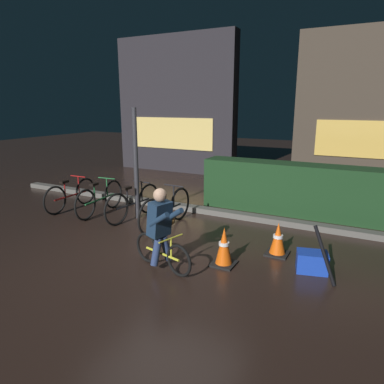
{
  "coord_description": "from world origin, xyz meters",
  "views": [
    {
      "loc": [
        3.03,
        -4.81,
        2.41
      ],
      "look_at": [
        0.2,
        0.6,
        0.9
      ],
      "focal_mm": 33.22,
      "sensor_mm": 36.0,
      "label": 1
    }
  ],
  "objects_px": {
    "traffic_cone_far": "(278,239)",
    "cyclist": "(162,229)",
    "blue_crate": "(312,262)",
    "street_post": "(136,165)",
    "traffic_cone_near": "(224,247)",
    "parked_bike_left_mid": "(100,199)",
    "parked_bike_leftmost": "(71,195)",
    "closed_umbrella": "(325,255)",
    "parked_bike_center_right": "(166,209)",
    "parked_bike_center_left": "(133,203)"
  },
  "relations": [
    {
      "from": "traffic_cone_far",
      "to": "cyclist",
      "type": "xyz_separation_m",
      "value": [
        -1.41,
        -1.29,
        0.36
      ]
    },
    {
      "from": "traffic_cone_far",
      "to": "blue_crate",
      "type": "distance_m",
      "value": 0.72
    },
    {
      "from": "street_post",
      "to": "traffic_cone_near",
      "type": "bearing_deg",
      "value": -26.85
    },
    {
      "from": "traffic_cone_near",
      "to": "blue_crate",
      "type": "xyz_separation_m",
      "value": [
        1.24,
        0.4,
        -0.14
      ]
    },
    {
      "from": "parked_bike_left_mid",
      "to": "cyclist",
      "type": "bearing_deg",
      "value": -126.5
    },
    {
      "from": "parked_bike_leftmost",
      "to": "cyclist",
      "type": "distance_m",
      "value": 3.94
    },
    {
      "from": "traffic_cone_near",
      "to": "blue_crate",
      "type": "distance_m",
      "value": 1.31
    },
    {
      "from": "cyclist",
      "to": "closed_umbrella",
      "type": "height_order",
      "value": "cyclist"
    },
    {
      "from": "parked_bike_left_mid",
      "to": "parked_bike_center_right",
      "type": "distance_m",
      "value": 1.78
    },
    {
      "from": "traffic_cone_far",
      "to": "closed_umbrella",
      "type": "xyz_separation_m",
      "value": [
        0.8,
        -0.62,
        0.13
      ]
    },
    {
      "from": "traffic_cone_near",
      "to": "parked_bike_leftmost",
      "type": "bearing_deg",
      "value": 165.56
    },
    {
      "from": "street_post",
      "to": "parked_bike_leftmost",
      "type": "relative_size",
      "value": 1.44
    },
    {
      "from": "traffic_cone_near",
      "to": "traffic_cone_far",
      "type": "xyz_separation_m",
      "value": [
        0.64,
        0.77,
        -0.03
      ]
    },
    {
      "from": "parked_bike_center_right",
      "to": "cyclist",
      "type": "xyz_separation_m",
      "value": [
        0.93,
        -1.61,
        0.26
      ]
    },
    {
      "from": "street_post",
      "to": "parked_bike_center_right",
      "type": "distance_m",
      "value": 1.2
    },
    {
      "from": "street_post",
      "to": "parked_bike_center_left",
      "type": "bearing_deg",
      "value": -104.3
    },
    {
      "from": "parked_bike_center_right",
      "to": "street_post",
      "type": "bearing_deg",
      "value": 79.06
    },
    {
      "from": "parked_bike_leftmost",
      "to": "cyclist",
      "type": "height_order",
      "value": "cyclist"
    },
    {
      "from": "parked_bike_center_left",
      "to": "traffic_cone_far",
      "type": "height_order",
      "value": "parked_bike_center_left"
    },
    {
      "from": "parked_bike_center_right",
      "to": "closed_umbrella",
      "type": "relative_size",
      "value": 2.07
    },
    {
      "from": "parked_bike_center_left",
      "to": "traffic_cone_near",
      "type": "relative_size",
      "value": 2.79
    },
    {
      "from": "parked_bike_center_left",
      "to": "traffic_cone_near",
      "type": "xyz_separation_m",
      "value": [
        2.59,
        -1.2,
        -0.06
      ]
    },
    {
      "from": "closed_umbrella",
      "to": "traffic_cone_near",
      "type": "bearing_deg",
      "value": 34.24
    },
    {
      "from": "parked_bike_leftmost",
      "to": "parked_bike_left_mid",
      "type": "bearing_deg",
      "value": -88.68
    },
    {
      "from": "street_post",
      "to": "parked_bike_center_left",
      "type": "relative_size",
      "value": 1.39
    },
    {
      "from": "parked_bike_leftmost",
      "to": "parked_bike_center_right",
      "type": "height_order",
      "value": "parked_bike_center_right"
    },
    {
      "from": "parked_bike_center_right",
      "to": "traffic_cone_near",
      "type": "height_order",
      "value": "parked_bike_center_right"
    },
    {
      "from": "traffic_cone_near",
      "to": "traffic_cone_far",
      "type": "height_order",
      "value": "traffic_cone_near"
    },
    {
      "from": "cyclist",
      "to": "closed_umbrella",
      "type": "bearing_deg",
      "value": 32.29
    },
    {
      "from": "street_post",
      "to": "parked_bike_center_left",
      "type": "xyz_separation_m",
      "value": [
        -0.03,
        -0.1,
        -0.82
      ]
    },
    {
      "from": "parked_bike_leftmost",
      "to": "parked_bike_center_left",
      "type": "relative_size",
      "value": 0.96
    },
    {
      "from": "parked_bike_center_left",
      "to": "blue_crate",
      "type": "relative_size",
      "value": 3.84
    },
    {
      "from": "parked_bike_left_mid",
      "to": "blue_crate",
      "type": "xyz_separation_m",
      "value": [
        4.73,
        -0.75,
        -0.2
      ]
    },
    {
      "from": "parked_bike_left_mid",
      "to": "traffic_cone_far",
      "type": "distance_m",
      "value": 4.15
    },
    {
      "from": "parked_bike_center_right",
      "to": "closed_umbrella",
      "type": "height_order",
      "value": "parked_bike_center_right"
    },
    {
      "from": "parked_bike_leftmost",
      "to": "traffic_cone_near",
      "type": "relative_size",
      "value": 2.69
    },
    {
      "from": "parked_bike_leftmost",
      "to": "blue_crate",
      "type": "distance_m",
      "value": 5.64
    },
    {
      "from": "parked_bike_leftmost",
      "to": "traffic_cone_far",
      "type": "xyz_separation_m",
      "value": [
        4.98,
        -0.35,
        -0.08
      ]
    },
    {
      "from": "closed_umbrella",
      "to": "street_post",
      "type": "bearing_deg",
      "value": 12.22
    },
    {
      "from": "parked_bike_leftmost",
      "to": "parked_bike_center_right",
      "type": "relative_size",
      "value": 0.93
    },
    {
      "from": "street_post",
      "to": "closed_umbrella",
      "type": "xyz_separation_m",
      "value": [
        4.0,
        -1.15,
        -0.79
      ]
    },
    {
      "from": "parked_bike_leftmost",
      "to": "traffic_cone_near",
      "type": "height_order",
      "value": "parked_bike_leftmost"
    },
    {
      "from": "street_post",
      "to": "closed_umbrella",
      "type": "height_order",
      "value": "street_post"
    },
    {
      "from": "parked_bike_center_right",
      "to": "closed_umbrella",
      "type": "bearing_deg",
      "value": -103.18
    },
    {
      "from": "parked_bike_center_left",
      "to": "closed_umbrella",
      "type": "xyz_separation_m",
      "value": [
        4.03,
        -1.05,
        0.04
      ]
    },
    {
      "from": "parked_bike_leftmost",
      "to": "street_post",
      "type": "bearing_deg",
      "value": -85.26
    },
    {
      "from": "traffic_cone_near",
      "to": "street_post",
      "type": "bearing_deg",
      "value": 153.15
    },
    {
      "from": "parked_bike_leftmost",
      "to": "parked_bike_left_mid",
      "type": "distance_m",
      "value": 0.86
    },
    {
      "from": "blue_crate",
      "to": "cyclist",
      "type": "relative_size",
      "value": 0.35
    },
    {
      "from": "traffic_cone_near",
      "to": "closed_umbrella",
      "type": "height_order",
      "value": "closed_umbrella"
    }
  ]
}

